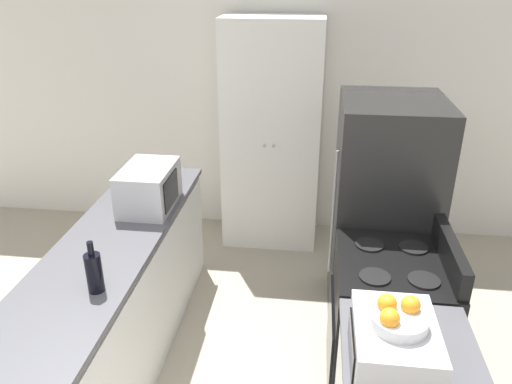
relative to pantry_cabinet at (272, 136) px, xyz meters
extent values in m
cube|color=silver|center=(0.01, 0.31, 0.27)|extent=(7.00, 0.06, 2.60)
cube|color=silver|center=(-0.83, -1.81, -0.61)|extent=(0.58, 2.44, 0.84)
cube|color=#4C4C51|center=(-0.83, -1.81, -0.14)|extent=(0.60, 2.49, 0.04)
cube|color=#4C4C51|center=(0.86, -2.63, -0.14)|extent=(0.60, 0.85, 0.04)
cube|color=white|center=(0.00, 0.00, 0.00)|extent=(0.87, 0.52, 2.07)
sphere|color=#B2B2B7|center=(-0.04, -0.27, 0.00)|extent=(0.03, 0.03, 0.03)
sphere|color=#B2B2B7|center=(0.04, -0.27, 0.00)|extent=(0.03, 0.03, 0.03)
cube|color=black|center=(0.88, -1.83, -0.58)|extent=(0.64, 0.71, 0.92)
cube|color=black|center=(0.55, -1.83, -0.69)|extent=(0.02, 0.63, 0.50)
cube|color=black|center=(1.17, -1.83, -0.04)|extent=(0.06, 0.68, 0.16)
cylinder|color=black|center=(0.75, -2.00, -0.11)|extent=(0.17, 0.17, 0.01)
cylinder|color=black|center=(0.75, -1.66, -0.11)|extent=(0.17, 0.17, 0.01)
cylinder|color=black|center=(1.00, -2.00, -0.11)|extent=(0.17, 0.17, 0.01)
cylinder|color=black|center=(1.00, -1.66, -0.11)|extent=(0.17, 0.17, 0.01)
cube|color=black|center=(0.90, -1.04, -0.21)|extent=(0.68, 0.78, 1.65)
cylinder|color=gray|center=(0.54, -1.26, -0.12)|extent=(0.02, 0.02, 0.91)
cube|color=#B2B2B7|center=(-0.72, -1.30, 0.03)|extent=(0.33, 0.50, 0.29)
cube|color=black|center=(-0.55, -1.34, 0.03)|extent=(0.01, 0.31, 0.21)
cylinder|color=black|center=(-0.69, -2.29, -0.01)|extent=(0.08, 0.08, 0.21)
cylinder|color=black|center=(-0.69, -2.29, 0.13)|extent=(0.03, 0.03, 0.07)
cube|color=#B2B2B7|center=(0.75, -2.68, 0.00)|extent=(0.33, 0.44, 0.24)
cube|color=black|center=(0.58, -2.68, 0.00)|extent=(0.01, 0.31, 0.14)
cylinder|color=silver|center=(0.75, -2.68, 0.14)|extent=(0.23, 0.23, 0.05)
sphere|color=orange|center=(0.80, -2.63, 0.19)|extent=(0.08, 0.08, 0.08)
sphere|color=orange|center=(0.71, -2.63, 0.19)|extent=(0.08, 0.08, 0.08)
sphere|color=orange|center=(0.71, -2.72, 0.19)|extent=(0.08, 0.08, 0.08)
camera|label=1|loc=(0.39, -4.30, 1.41)|focal=35.00mm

